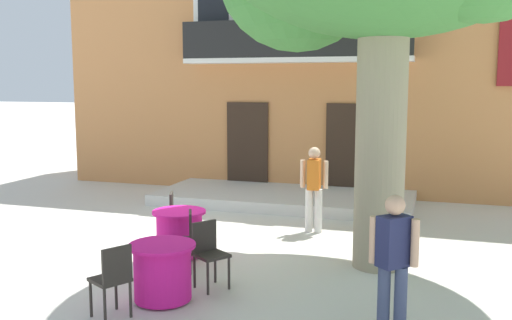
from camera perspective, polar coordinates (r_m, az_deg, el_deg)
name	(u,v)px	position (r m, az deg, el deg)	size (l,w,h in m)	color
ground_plane	(185,243)	(10.29, -7.05, -8.17)	(120.00, 120.00, 0.00)	beige
building_facade	(315,48)	(16.34, 5.86, 11.00)	(13.00, 5.09, 7.50)	#CC844C
entrance_step_platform	(284,198)	(13.43, 2.78, -3.80)	(5.90, 2.51, 0.25)	silver
cafe_table_near_tree	(163,272)	(7.60, -9.28, -10.91)	(0.86, 0.86, 0.76)	#DB1984
cafe_chair_near_tree_0	(208,250)	(7.98, -4.76, -8.89)	(0.56, 0.56, 0.91)	#2D2823
cafe_chair_near_tree_1	(113,276)	(7.12, -14.04, -11.17)	(0.54, 0.54, 0.91)	#2D2823
cafe_table_middle	(179,233)	(9.42, -7.63, -7.21)	(0.86, 0.86, 0.76)	#DB1984
cafe_chair_middle_0	(184,237)	(8.65, -7.22, -7.60)	(0.53, 0.53, 0.91)	#2D2823
cafe_chair_middle_1	(178,214)	(10.11, -7.80, -5.36)	(0.52, 0.52, 0.91)	#2D2823
pedestrian_near_entrance	(393,259)	(6.48, 13.51, -9.52)	(0.53, 0.40, 1.61)	#384260
pedestrian_mid_plaza	(314,185)	(10.76, 5.79, -2.45)	(0.53, 0.35, 1.62)	silver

